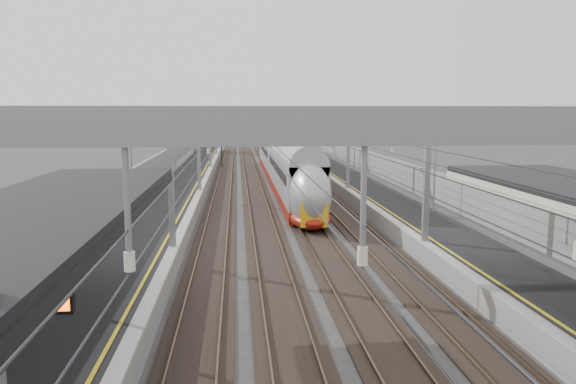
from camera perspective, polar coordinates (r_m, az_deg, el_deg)
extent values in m
cube|color=black|center=(50.78, -10.66, 0.10)|extent=(4.00, 120.00, 1.00)
cube|color=black|center=(51.76, 7.26, 0.33)|extent=(4.00, 120.00, 1.00)
cube|color=black|center=(50.63, -6.70, -0.36)|extent=(2.40, 140.00, 0.08)
cube|color=brown|center=(50.64, -7.52, -0.27)|extent=(0.07, 140.00, 0.14)
cube|color=brown|center=(50.60, -5.89, -0.25)|extent=(0.07, 140.00, 0.14)
cube|color=black|center=(50.64, -3.31, -0.32)|extent=(2.40, 140.00, 0.08)
cube|color=brown|center=(50.61, -4.12, -0.23)|extent=(0.07, 140.00, 0.14)
cube|color=brown|center=(50.65, -2.49, -0.21)|extent=(0.07, 140.00, 0.14)
cube|color=black|center=(50.82, 0.07, -0.27)|extent=(2.40, 140.00, 0.08)
cube|color=brown|center=(50.75, -0.73, -0.18)|extent=(0.07, 140.00, 0.14)
cube|color=brown|center=(50.88, 0.88, -0.16)|extent=(0.07, 140.00, 0.14)
cube|color=black|center=(51.18, 3.42, -0.23)|extent=(2.40, 140.00, 0.08)
cube|color=brown|center=(51.07, 2.62, -0.14)|extent=(0.07, 140.00, 0.14)
cube|color=brown|center=(51.28, 4.22, -0.12)|extent=(0.07, 140.00, 0.14)
cube|color=gray|center=(7.72, 18.81, 6.40)|extent=(13.00, 0.25, 0.50)
cube|color=gray|center=(27.43, -11.81, 1.26)|extent=(0.28, 0.28, 6.60)
cube|color=gray|center=(28.83, 13.92, 1.52)|extent=(0.28, 0.28, 6.60)
cube|color=gray|center=(27.24, 1.40, 7.82)|extent=(13.00, 0.25, 0.50)
cube|color=gray|center=(47.27, -9.07, 4.18)|extent=(0.28, 0.28, 6.60)
cube|color=gray|center=(48.10, 6.13, 4.31)|extent=(0.28, 0.28, 6.60)
cube|color=gray|center=(47.16, -1.42, 7.98)|extent=(13.00, 0.25, 0.50)
cube|color=gray|center=(67.21, -7.94, 5.37)|extent=(0.28, 0.28, 6.60)
cube|color=gray|center=(67.79, 2.81, 5.46)|extent=(0.28, 0.28, 6.60)
cube|color=gray|center=(67.13, -2.56, 8.04)|extent=(13.00, 0.25, 0.50)
cube|color=gray|center=(87.17, -7.33, 6.02)|extent=(0.28, 0.28, 6.60)
cube|color=gray|center=(87.62, 0.98, 6.09)|extent=(0.28, 0.28, 6.60)
cube|color=gray|center=(87.11, -3.18, 8.07)|extent=(13.00, 0.25, 0.50)
cube|color=gray|center=(105.15, -6.98, 6.39)|extent=(0.28, 0.28, 6.60)
cube|color=gray|center=(105.53, -0.08, 6.45)|extent=(0.28, 0.28, 6.60)
cube|color=gray|center=(105.10, -3.54, 8.09)|extent=(13.00, 0.25, 0.50)
cylinder|color=#262628|center=(55.11, -6.67, 6.04)|extent=(0.03, 140.00, 0.03)
cylinder|color=#262628|center=(55.12, -3.53, 6.08)|extent=(0.03, 140.00, 0.03)
cylinder|color=#262628|center=(55.29, -0.40, 6.10)|extent=(0.03, 140.00, 0.03)
cylinder|color=#262628|center=(55.62, 2.69, 6.10)|extent=(0.03, 140.00, 0.03)
cylinder|color=black|center=(20.66, -23.71, -5.18)|extent=(0.20, 0.20, 4.00)
cube|color=black|center=(10.15, -25.34, -9.71)|extent=(1.60, 0.15, 0.55)
cube|color=#FD4205|center=(10.08, -25.50, -9.85)|extent=(1.50, 0.02, 0.42)
cube|color=slate|center=(105.11, -3.53, 7.47)|extent=(22.00, 2.20, 1.40)
cube|color=slate|center=(105.41, -9.26, 5.69)|extent=(1.00, 2.20, 6.20)
cube|color=slate|center=(106.03, 2.19, 5.81)|extent=(1.00, 2.20, 6.20)
cube|color=slate|center=(51.05, -14.27, 1.28)|extent=(0.30, 120.00, 3.20)
cube|color=slate|center=(52.40, 10.70, 1.56)|extent=(0.30, 120.00, 3.20)
cube|color=maroon|center=(47.62, 0.43, -0.17)|extent=(2.69, 22.89, 0.80)
cube|color=#A4A4A9|center=(47.38, 0.43, 2.09)|extent=(2.69, 22.89, 2.99)
cube|color=black|center=(39.81, 1.56, -2.29)|extent=(1.99, 2.39, 0.50)
cube|color=maroon|center=(70.66, -1.43, 2.57)|extent=(2.69, 22.89, 0.80)
cube|color=#A4A4A9|center=(70.50, -1.43, 4.10)|extent=(2.69, 22.89, 2.99)
cube|color=black|center=(62.75, -0.94, 1.57)|extent=(1.99, 2.39, 0.50)
ellipsoid|color=#A4A4A9|center=(35.94, 2.25, -0.35)|extent=(2.69, 5.17, 4.18)
cube|color=#EBB00C|center=(34.00, 2.71, -2.38)|extent=(1.69, 0.12, 1.49)
cube|color=black|center=(34.20, 2.62, 0.22)|extent=(1.59, 0.57, 0.93)
cylinder|color=black|center=(76.10, -6.76, 3.60)|extent=(0.12, 0.12, 3.00)
cube|color=black|center=(75.99, -6.78, 4.81)|extent=(0.32, 0.22, 0.75)
sphere|color=#0CE526|center=(75.85, -6.79, 4.91)|extent=(0.16, 0.16, 0.16)
cylinder|color=black|center=(71.76, -0.13, 3.38)|extent=(0.12, 0.12, 3.00)
cube|color=black|center=(71.64, -0.13, 4.66)|extent=(0.32, 0.22, 0.75)
sphere|color=#0CE526|center=(71.50, -0.12, 4.77)|extent=(0.16, 0.16, 0.16)
cylinder|color=black|center=(77.38, 1.14, 3.73)|extent=(0.12, 0.12, 3.00)
cube|color=black|center=(77.28, 1.14, 4.92)|extent=(0.32, 0.22, 0.75)
sphere|color=#0CE526|center=(77.14, 1.15, 5.02)|extent=(0.16, 0.16, 0.16)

